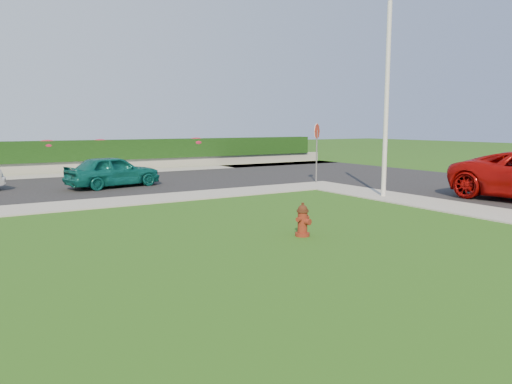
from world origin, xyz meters
TOP-DOWN VIEW (x-y plane):
  - ground at (0.00, 0.00)m, footprint 120.00×120.00m
  - street_right at (12.00, 4.00)m, footprint 8.00×32.00m
  - curb_corner at (7.00, 9.00)m, footprint 2.00×2.00m
  - sidewalk_beyond at (-1.00, 19.00)m, footprint 34.00×2.00m
  - retaining_wall at (-1.00, 20.50)m, footprint 34.00×0.40m
  - hedge at (-1.00, 20.60)m, footprint 32.00×0.90m
  - fire_hydrant at (0.62, 1.74)m, footprint 0.41×0.39m
  - sedan_teal at (-0.56, 12.80)m, footprint 3.96×2.18m
  - utility_pole at (6.84, 5.23)m, footprint 0.16×0.16m
  - stop_sign at (7.41, 9.72)m, footprint 0.61×0.40m
  - flower_clump_d at (-1.73, 20.50)m, footprint 1.13×0.73m
  - flower_clump_e at (0.97, 20.50)m, footprint 1.07×0.69m
  - flower_clump_f at (6.73, 20.50)m, footprint 1.16×0.75m

SIDE VIEW (x-z plane):
  - ground at x=0.00m, z-range 0.00..0.00m
  - street_right at x=12.00m, z-range 0.00..0.04m
  - curb_corner at x=7.00m, z-range 0.00..0.04m
  - sidewalk_beyond at x=-1.00m, z-range 0.00..0.04m
  - retaining_wall at x=-1.00m, z-range 0.00..0.60m
  - fire_hydrant at x=0.62m, z-range -0.02..0.76m
  - sedan_teal at x=-0.56m, z-range 0.04..1.32m
  - hedge at x=-1.00m, z-range 0.60..1.70m
  - flower_clump_f at x=6.73m, z-range 1.18..1.76m
  - flower_clump_d at x=-1.73m, z-range 1.19..1.76m
  - flower_clump_e at x=0.97m, z-range 1.22..1.76m
  - stop_sign at x=7.41m, z-range 0.64..3.26m
  - utility_pole at x=6.84m, z-range 0.00..6.68m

